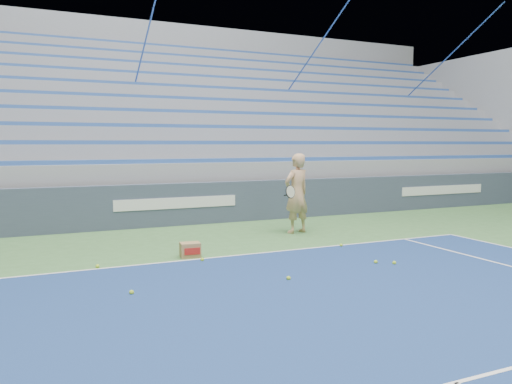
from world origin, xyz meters
TOP-DOWN VIEW (x-y plane):
  - sponsor_barrier at (0.00, 15.88)m, footprint 30.00×0.32m
  - bleachers at (0.00, 21.60)m, footprint 31.00×9.15m
  - tennis_player at (2.33, 13.60)m, footprint 0.99×0.92m
  - ball_box at (-0.72, 12.16)m, footprint 0.39×0.32m
  - tennis_ball_0 at (2.40, 11.79)m, footprint 0.07×0.07m
  - tennis_ball_1 at (2.13, 10.31)m, footprint 0.07×0.07m
  - tennis_ball_2 at (-2.14, 10.23)m, footprint 0.07×0.07m
  - tennis_ball_3 at (-0.62, 11.73)m, footprint 0.07×0.07m
  - tennis_ball_4 at (-2.40, 11.99)m, footprint 0.07×0.07m
  - tennis_ball_5 at (2.39, 10.12)m, footprint 0.07×0.07m
  - tennis_ball_6 at (0.22, 9.99)m, footprint 0.07×0.07m

SIDE VIEW (x-z plane):
  - tennis_ball_0 at x=2.40m, z-range 0.00..0.07m
  - tennis_ball_1 at x=2.13m, z-range 0.00..0.07m
  - tennis_ball_2 at x=-2.14m, z-range 0.00..0.07m
  - tennis_ball_3 at x=-0.62m, z-range 0.00..0.07m
  - tennis_ball_4 at x=-2.40m, z-range 0.00..0.07m
  - tennis_ball_5 at x=2.39m, z-range 0.00..0.07m
  - tennis_ball_6 at x=0.22m, z-range 0.00..0.07m
  - ball_box at x=-0.72m, z-range 0.00..0.27m
  - sponsor_barrier at x=0.00m, z-range 0.00..1.10m
  - tennis_player at x=2.33m, z-range 0.00..1.89m
  - bleachers at x=0.00m, z-range -1.29..6.01m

